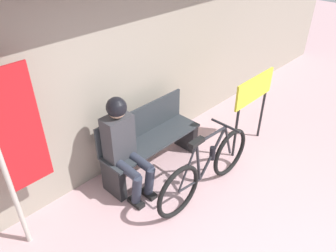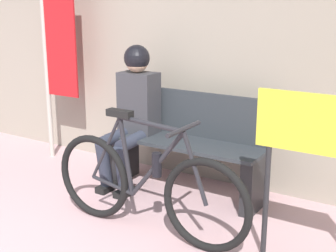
# 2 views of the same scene
# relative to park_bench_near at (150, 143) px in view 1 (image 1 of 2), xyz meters

# --- Properties ---
(storefront_wall) EXTENTS (12.00, 0.56, 3.20)m
(storefront_wall) POSITION_rel_park_bench_near_xyz_m (-0.47, 0.42, 1.26)
(storefront_wall) COLOR #9E9384
(storefront_wall) RESTS_ON ground_plane
(park_bench_near) EXTENTS (1.41, 0.42, 0.87)m
(park_bench_near) POSITION_rel_park_bench_near_xyz_m (0.00, 0.00, 0.00)
(park_bench_near) COLOR #2D3338
(park_bench_near) RESTS_ON ground_plane
(bicycle) EXTENTS (1.64, 0.40, 0.89)m
(bicycle) POSITION_rel_park_bench_near_xyz_m (0.14, -0.82, -0.04)
(bicycle) COLOR black
(bicycle) RESTS_ON ground_plane
(person_seated) EXTENTS (0.34, 0.59, 1.27)m
(person_seated) POSITION_rel_park_bench_near_xyz_m (-0.50, -0.10, 0.33)
(person_seated) COLOR #2D3342
(person_seated) RESTS_ON ground_plane
(banner_pole) EXTENTS (0.45, 0.05, 1.90)m
(banner_pole) POSITION_rel_park_bench_near_xyz_m (-1.57, 0.05, 0.78)
(banner_pole) COLOR #B7B2A8
(banner_pole) RESTS_ON ground_plane
(signboard) EXTENTS (0.85, 0.04, 1.12)m
(signboard) POSITION_rel_park_bench_near_xyz_m (1.32, -0.66, 0.44)
(signboard) COLOR #232326
(signboard) RESTS_ON ground_plane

